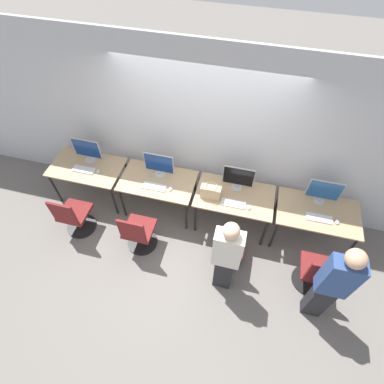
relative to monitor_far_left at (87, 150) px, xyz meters
The scene contains 25 objects.
ground_plane 2.16m from the monitor_far_left, 15.51° to the right, with size 20.00×20.00×0.00m, color slate.
wall_back 1.94m from the monitor_far_left, ahead, with size 12.00×0.05×2.80m.
desk_far_left 0.34m from the monitor_far_left, 90.00° to the right, with size 1.19×0.71×0.73m.
monitor_far_left is the anchor object (origin of this frame).
keyboard_far_left 0.33m from the monitor_far_left, 90.00° to the right, with size 0.37×0.14×0.02m.
mouse_far_left 0.40m from the monitor_far_left, 43.16° to the right, with size 0.06×0.09×0.03m.
office_chair_far_left 1.11m from the monitor_far_left, 85.76° to the right, with size 0.48×0.48×0.89m.
desk_left 1.29m from the monitor_far_left, ahead, with size 1.19×0.71×0.73m.
monitor_left 1.24m from the monitor_far_left, ahead, with size 0.47×0.17×0.43m.
keyboard_left 1.30m from the monitor_far_left, 13.98° to the right, with size 0.37×0.14×0.02m.
mouse_left 1.54m from the monitor_far_left, 10.90° to the right, with size 0.06×0.09×0.03m.
office_chair_left 1.63m from the monitor_far_left, 39.52° to the right, with size 0.48×0.48×0.89m.
desk_right 2.51m from the monitor_far_left, ahead, with size 1.19×0.71×0.73m.
monitor_right 2.48m from the monitor_far_left, ahead, with size 0.47×0.17×0.43m.
keyboard_right 2.51m from the monitor_far_left, ahead, with size 0.37×0.14×0.02m.
mouse_right 2.75m from the monitor_far_left, ahead, with size 0.06×0.09×0.03m.
office_chair_right 2.76m from the monitor_far_left, 19.12° to the right, with size 0.48×0.48×0.89m.
person_right 2.83m from the monitor_far_left, 26.20° to the right, with size 0.36×0.20×1.55m.
desk_far_right 3.74m from the monitor_far_left, ahead, with size 1.19×0.71×0.73m.
monitor_far_right 3.72m from the monitor_far_left, ahead, with size 0.47×0.17×0.43m.
keyboard_far_right 3.74m from the monitor_far_left, ahead, with size 0.37×0.14×0.02m.
mouse_far_right 3.98m from the monitor_far_left, ahead, with size 0.06×0.09×0.03m.
office_chair_far_right 3.95m from the monitor_far_left, 14.30° to the right, with size 0.48×0.48×0.89m.
person_far_right 4.03m from the monitor_far_left, 19.27° to the right, with size 0.36×0.22×1.67m.
handbag 2.14m from the monitor_far_left, ahead, with size 0.30×0.18×0.25m.
Camera 1 is at (0.68, -2.54, 4.31)m, focal length 28.00 mm.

